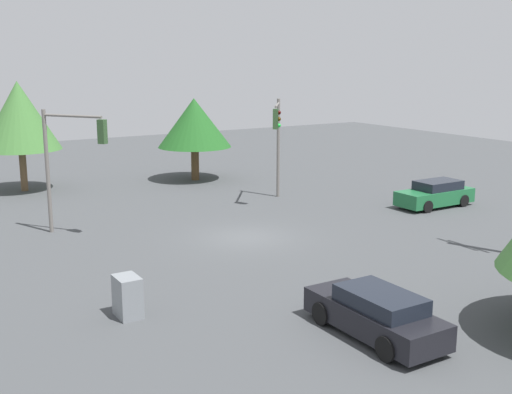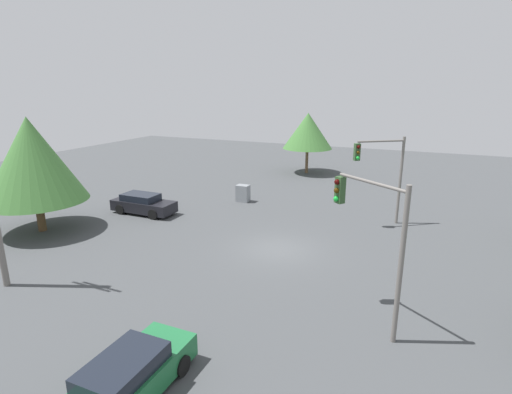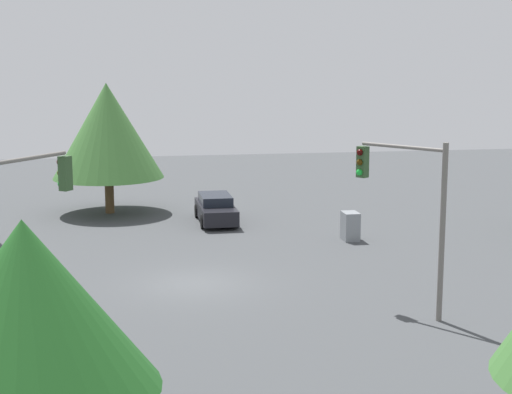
# 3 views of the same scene
# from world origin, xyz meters

# --- Properties ---
(ground_plane) EXTENTS (80.00, 80.00, 0.00)m
(ground_plane) POSITION_xyz_m (0.00, 0.00, 0.00)
(ground_plane) COLOR #424447
(sedan_dark) EXTENTS (4.58, 1.86, 1.41)m
(sedan_dark) POSITION_xyz_m (-11.04, 2.24, 0.69)
(sedan_dark) COLOR black
(sedan_dark) RESTS_ON ground_plane
(sedan_green) EXTENTS (1.86, 4.48, 1.43)m
(sedan_green) POSITION_xyz_m (-0.03, -11.97, 0.69)
(sedan_green) COLOR #1E6638
(sedan_green) RESTS_ON ground_plane
(traffic_signal_main) EXTENTS (2.85, 2.17, 5.70)m
(traffic_signal_main) POSITION_xyz_m (4.50, 6.49, 3.90)
(traffic_signal_main) COLOR slate
(traffic_signal_main) RESTS_ON ground_plane
(traffic_signal_cross) EXTENTS (2.87, 2.18, 5.71)m
(traffic_signal_cross) POSITION_xyz_m (5.56, -5.31, 3.90)
(traffic_signal_cross) COLOR slate
(traffic_signal_cross) RESTS_ON ground_plane
(electrical_cabinet) EXTENTS (0.98, 0.70, 1.31)m
(electrical_cabinet) POSITION_xyz_m (-5.90, 7.83, 0.66)
(electrical_cabinet) COLOR gray
(electrical_cabinet) RESTS_ON ground_plane
(tree_left) EXTENTS (4.77, 4.77, 6.65)m
(tree_left) POSITION_xyz_m (16.26, 6.19, 4.58)
(tree_left) COLOR brown
(tree_left) RESTS_ON ground_plane
(tree_behind) EXTENTS (4.84, 4.84, 5.42)m
(tree_behind) POSITION_xyz_m (14.06, -4.37, 3.80)
(tree_behind) COLOR brown
(tree_behind) RESTS_ON ground_plane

